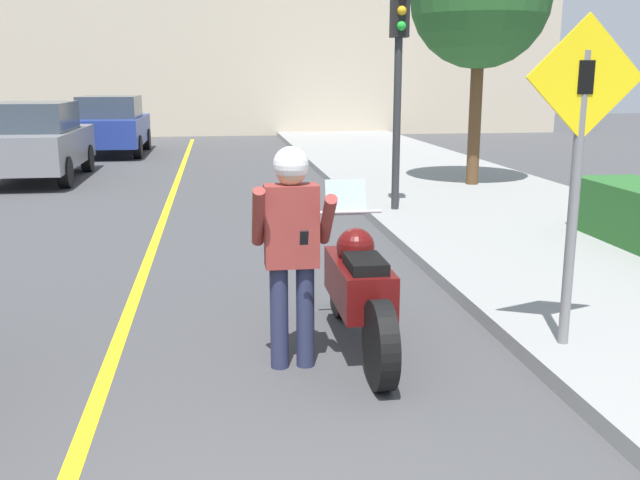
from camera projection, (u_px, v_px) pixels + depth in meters
road_center_line at (147, 265)px, 8.51m from camera, size 0.12×36.00×0.01m
building_backdrop at (206, 47)px, 27.15m from camera, size 28.00×1.20×6.71m
motorcycle at (358, 287)px, 5.82m from camera, size 0.62×2.27×1.31m
person_biker at (292, 236)px, 5.29m from camera, size 0.59×0.47×1.70m
crossing_sign at (578, 152)px, 5.29m from camera, size 0.91×0.08×2.50m
traffic_light at (399, 55)px, 10.86m from camera, size 0.26×0.30×3.40m
parked_car_grey at (35, 141)px, 15.39m from camera, size 1.88×4.20×1.68m
parked_car_blue at (112, 125)px, 20.66m from camera, size 1.88×4.20×1.68m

